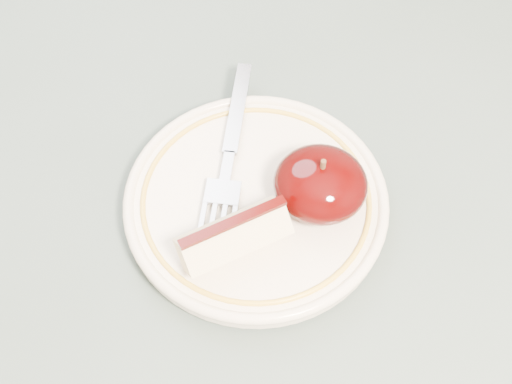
% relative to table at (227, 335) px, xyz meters
% --- Properties ---
extents(table, '(0.90, 0.90, 0.75)m').
position_rel_table_xyz_m(table, '(0.00, 0.00, 0.00)').
color(table, brown).
rests_on(table, ground).
extents(plate, '(0.21, 0.21, 0.02)m').
position_rel_table_xyz_m(plate, '(0.01, 0.07, 0.10)').
color(plate, beige).
rests_on(plate, table).
extents(apple_half, '(0.07, 0.07, 0.05)m').
position_rel_table_xyz_m(apple_half, '(0.06, 0.08, 0.13)').
color(apple_half, black).
rests_on(apple_half, plate).
extents(apple_wedge, '(0.09, 0.08, 0.04)m').
position_rel_table_xyz_m(apple_wedge, '(0.00, 0.03, 0.12)').
color(apple_wedge, beige).
rests_on(apple_wedge, plate).
extents(fork, '(0.04, 0.18, 0.00)m').
position_rel_table_xyz_m(fork, '(-0.02, 0.11, 0.11)').
color(fork, gray).
rests_on(fork, plate).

